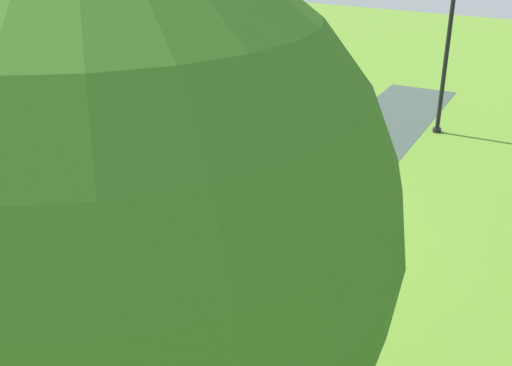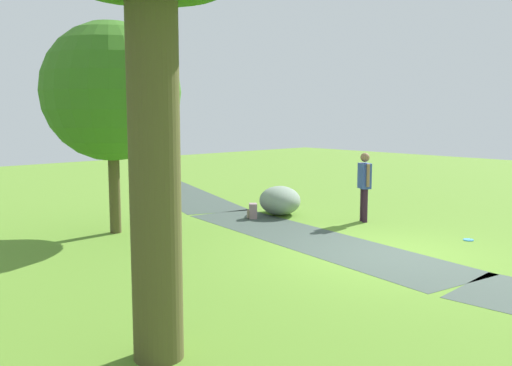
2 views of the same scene
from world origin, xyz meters
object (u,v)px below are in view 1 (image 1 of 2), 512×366
at_px(lamp_post, 448,44).
at_px(frisbee_on_grass, 141,182).
at_px(spare_backpack_on_lawn, 178,135).
at_px(young_tree_near_path, 110,228).
at_px(woman_with_handbag, 124,85).
at_px(man_near_boulder, 8,185).
at_px(handbag_on_grass, 133,111).

xyz_separation_m(lamp_post, frisbee_on_grass, (5.88, -4.01, -2.07)).
relative_size(lamp_post, spare_backpack_on_lawn, 8.37).
relative_size(young_tree_near_path, lamp_post, 1.45).
bearing_deg(woman_with_handbag, man_near_boulder, 26.15).
distance_m(man_near_boulder, spare_backpack_on_lawn, 5.12).
height_order(man_near_boulder, frisbee_on_grass, man_near_boulder).
distance_m(young_tree_near_path, spare_backpack_on_lawn, 10.62).
bearing_deg(young_tree_near_path, handbag_on_grass, -137.76).
distance_m(woman_with_handbag, handbag_on_grass, 0.96).
bearing_deg(woman_with_handbag, handbag_on_grass, -156.27).
relative_size(young_tree_near_path, man_near_boulder, 2.73).
height_order(young_tree_near_path, woman_with_handbag, young_tree_near_path).
height_order(lamp_post, man_near_boulder, lamp_post).
distance_m(man_near_boulder, handbag_on_grass, 6.65).
xyz_separation_m(handbag_on_grass, spare_backpack_on_lawn, (0.93, 2.16, 0.05)).
bearing_deg(young_tree_near_path, frisbee_on_grass, -138.52).
bearing_deg(man_near_boulder, frisbee_on_grass, 179.23).
distance_m(young_tree_near_path, handbag_on_grass, 12.65).
xyz_separation_m(lamp_post, spare_backpack_on_lawn, (3.75, -4.77, -1.89)).
xyz_separation_m(woman_with_handbag, man_near_boulder, (5.45, 2.68, 0.09)).
height_order(man_near_boulder, handbag_on_grass, man_near_boulder).
bearing_deg(handbag_on_grass, man_near_boulder, 25.96).
bearing_deg(woman_with_handbag, frisbee_on_grass, 46.36).
bearing_deg(lamp_post, frisbee_on_grass, -34.30).
bearing_deg(frisbee_on_grass, young_tree_near_path, 41.48).
relative_size(woman_with_handbag, spare_backpack_on_lawn, 4.11).
bearing_deg(lamp_post, young_tree_near_path, 6.26).
bearing_deg(spare_backpack_on_lawn, young_tree_near_path, 36.72).
bearing_deg(woman_with_handbag, lamp_post, 116.07).
bearing_deg(lamp_post, woman_with_handbag, -63.93).
xyz_separation_m(man_near_boulder, frisbee_on_grass, (-2.86, 0.04, -1.03)).
xyz_separation_m(lamp_post, woman_with_handbag, (3.29, -6.73, -1.13)).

